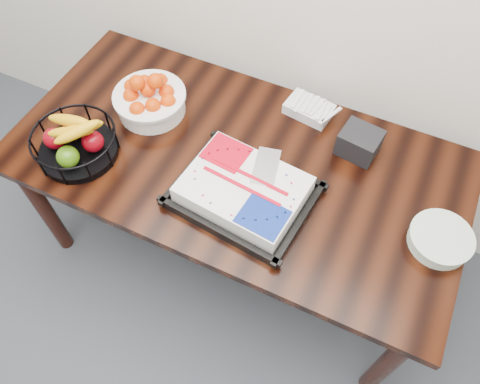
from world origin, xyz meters
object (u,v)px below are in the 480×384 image
at_px(table, 236,171).
at_px(tangerine_bowl, 149,96).
at_px(napkin_box, 359,143).
at_px(fruit_basket, 75,142).
at_px(plate_stack, 440,239).
at_px(cake_tray, 244,191).

relative_size(table, tangerine_bowl, 5.98).
height_order(tangerine_bowl, napkin_box, tangerine_bowl).
relative_size(table, fruit_basket, 5.52).
relative_size(fruit_basket, napkin_box, 2.18).
distance_m(table, napkin_box, 0.50).
bearing_deg(plate_stack, fruit_basket, -171.42).
bearing_deg(cake_tray, tangerine_bowl, 156.39).
height_order(table, fruit_basket, fruit_basket).
xyz_separation_m(cake_tray, plate_stack, (0.69, 0.12, -0.02)).
bearing_deg(table, plate_stack, -2.52).
bearing_deg(fruit_basket, tangerine_bowl, 66.81).
distance_m(table, tangerine_bowl, 0.47).
relative_size(tangerine_bowl, napkin_box, 2.01).
distance_m(cake_tray, napkin_box, 0.50).
height_order(plate_stack, napkin_box, napkin_box).
height_order(tangerine_bowl, fruit_basket, tangerine_bowl).
bearing_deg(napkin_box, tangerine_bowl, -169.47).
bearing_deg(tangerine_bowl, cake_tray, -23.61).
bearing_deg(fruit_basket, plate_stack, 8.58).
bearing_deg(table, napkin_box, 29.64).
bearing_deg(table, tangerine_bowl, 169.36).
distance_m(tangerine_bowl, fruit_basket, 0.35).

